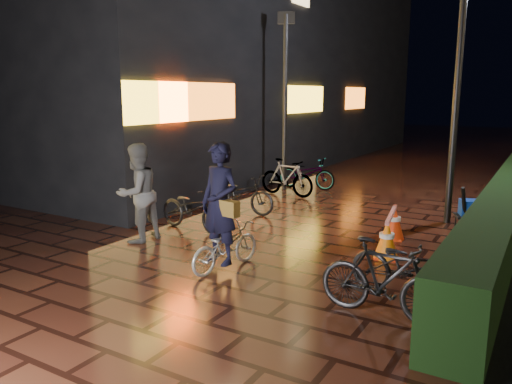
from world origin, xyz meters
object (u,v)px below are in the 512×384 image
Objects in this scene: cyclist at (222,224)px; cart_assembly at (470,210)px; bystander_person at (137,193)px; traffic_barrier at (391,230)px.

cyclist is 5.13m from cart_assembly.
cyclist reaches higher than cart_assembly.
cyclist is at bearing 81.54° from bystander_person.
cyclist is 1.95× the size of cart_assembly.
bystander_person is 6.48m from cart_assembly.
traffic_barrier is at bearing -125.96° from cart_assembly.
cart_assembly is (1.12, 1.55, 0.21)m from traffic_barrier.
bystander_person is 2.35m from cyclist.
traffic_barrier is at bearing 119.23° from bystander_person.
bystander_person is 1.14× the size of traffic_barrier.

